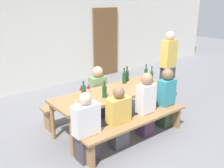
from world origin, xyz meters
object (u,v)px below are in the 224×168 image
at_px(wooden_door, 106,43).
at_px(bench_far, 91,100).
at_px(bench_near, 138,125).
at_px(standing_host, 168,71).
at_px(wine_bottle_5, 151,77).
at_px(seated_guest_near_3, 166,99).
at_px(wine_glass_2, 88,87).
at_px(wine_glass_3, 81,88).
at_px(wine_glass_0, 76,102).
at_px(wine_bottle_3, 84,92).
at_px(seated_guest_near_0, 86,130).
at_px(seated_guest_near_2, 146,105).
at_px(wine_glass_1, 87,97).
at_px(tasting_table, 112,95).
at_px(wine_bottle_4, 127,76).
at_px(wine_bottle_0, 124,78).
at_px(seated_guest_near_1, 118,119).
at_px(seated_guest_far_0, 98,93).
at_px(wine_bottle_2, 104,91).

bearing_deg(wooden_door, bench_far, -132.75).
height_order(bench_near, standing_host, standing_host).
xyz_separation_m(wine_bottle_5, seated_guest_near_3, (-0.05, -0.44, -0.32)).
xyz_separation_m(wine_glass_2, wine_glass_3, (-0.16, -0.02, 0.02)).
distance_m(wooden_door, wine_glass_0, 4.42).
bearing_deg(wine_bottle_5, wine_glass_3, 167.23).
distance_m(wine_bottle_3, seated_guest_near_3, 1.61).
distance_m(wine_bottle_5, seated_guest_near_0, 1.94).
relative_size(wine_glass_3, standing_host, 0.11).
bearing_deg(seated_guest_near_2, wine_glass_1, 70.33).
bearing_deg(tasting_table, standing_host, 1.86).
xyz_separation_m(wine_bottle_4, seated_guest_near_0, (-1.57, -0.87, -0.34)).
bearing_deg(wine_glass_2, seated_guest_near_0, -125.71).
xyz_separation_m(seated_guest_near_0, seated_guest_near_2, (1.26, 0.00, 0.05)).
relative_size(wine_bottle_3, wine_glass_2, 2.01).
height_order(bench_far, seated_guest_near_0, seated_guest_near_0).
xyz_separation_m(bench_far, standing_host, (1.62, -0.65, 0.48)).
xyz_separation_m(bench_near, seated_guest_near_2, (0.33, 0.15, 0.21)).
height_order(tasting_table, wine_glass_0, wine_glass_0).
bearing_deg(wine_bottle_0, seated_guest_near_0, -151.27).
height_order(wine_glass_0, seated_guest_near_2, seated_guest_near_2).
bearing_deg(seated_guest_near_2, standing_host, -64.97).
distance_m(wine_bottle_5, seated_guest_near_1, 1.36).
distance_m(bench_near, wine_bottle_0, 1.17).
bearing_deg(seated_guest_far_0, wine_bottle_2, -26.61).
xyz_separation_m(wine_bottle_0, seated_guest_near_3, (0.38, -0.78, -0.30)).
xyz_separation_m(tasting_table, wine_bottle_3, (-0.57, 0.06, 0.19)).
bearing_deg(wine_bottle_2, wine_glass_0, -166.45).
distance_m(wine_bottle_0, seated_guest_far_0, 0.62).
bearing_deg(wine_bottle_2, wine_bottle_3, 147.59).
distance_m(seated_guest_near_3, standing_host, 0.99).
height_order(seated_guest_near_1, seated_guest_near_2, seated_guest_near_2).
relative_size(wine_bottle_0, wine_bottle_5, 0.92).
distance_m(wine_bottle_5, standing_host, 0.71).
distance_m(wine_bottle_0, wine_bottle_2, 0.85).
bearing_deg(wine_bottle_2, wine_glass_1, -171.43).
height_order(bench_near, seated_guest_near_3, seated_guest_near_3).
xyz_separation_m(wine_bottle_2, seated_guest_near_1, (-0.02, -0.41, -0.36)).
relative_size(wine_glass_0, standing_host, 0.11).
bearing_deg(bench_far, wooden_door, 47.25).
bearing_deg(seated_guest_near_0, bench_near, -99.20).
xyz_separation_m(tasting_table, bench_near, (0.00, -0.70, -0.32)).
bearing_deg(bench_near, wine_glass_1, 142.66).
bearing_deg(seated_guest_near_3, wine_bottle_3, 67.46).
height_order(wooden_door, wine_glass_0, wooden_door).
height_order(wooden_door, wine_bottle_4, wooden_door).
bearing_deg(seated_guest_far_0, bench_far, -155.45).
bearing_deg(wine_bottle_3, seated_guest_near_2, -33.72).
xyz_separation_m(wine_glass_3, seated_guest_near_2, (0.85, -0.77, -0.31)).
height_order(bench_far, wine_bottle_5, wine_bottle_5).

